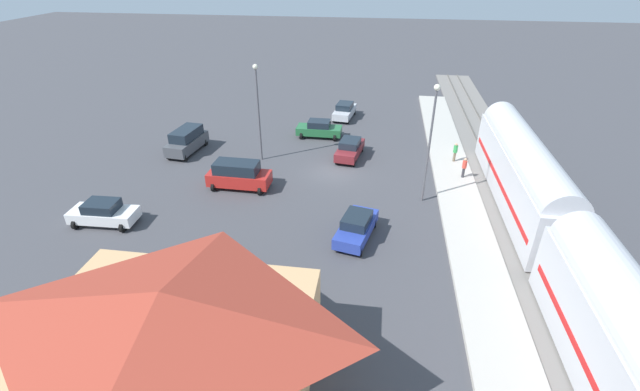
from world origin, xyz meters
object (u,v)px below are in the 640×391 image
Objects in this scene: sedan_green at (319,129)px; suv_red at (238,175)px; station_building at (171,344)px; light_pole_lot_center at (258,103)px; sedan_white at (103,213)px; pedestrian_on_platform at (464,166)px; pedestrian_waiting_far at (455,151)px; sedan_blue at (356,227)px; sedan_silver at (345,111)px; light_pole_near_platform at (431,133)px; sedan_maroon at (350,149)px; suv_charcoal at (187,140)px.

suv_red is at bearing 67.85° from sedan_green.
station_building is 23.95m from light_pole_lot_center.
station_building is 16.04m from sedan_white.
station_building is 1.36× the size of light_pole_lot_center.
pedestrian_on_platform is 1.00× the size of pedestrian_waiting_far.
suv_red is (9.74, -5.63, 0.27)m from sedan_blue.
pedestrian_on_platform is 18.25m from suv_red.
sedan_green is (2.01, 6.09, 0.00)m from sedan_silver.
light_pole_near_platform is 1.04× the size of light_pole_lot_center.
light_pole_near_platform reaches higher than station_building.
pedestrian_on_platform reaches higher than sedan_blue.
sedan_silver is 0.55× the size of light_pole_lot_center.
light_pole_near_platform is (-6.13, 7.08, 4.61)m from sedan_maroon.
light_pole_near_platform reaches higher than sedan_maroon.
pedestrian_waiting_far reaches higher than sedan_white.
sedan_silver and sedan_green have the same top height.
light_pole_lot_center is at bearing 62.39° from sedan_silver.
suv_red is at bearing 138.34° from suv_charcoal.
suv_red is at bearing -139.74° from sedan_white.
suv_red is 0.56× the size of light_pole_near_platform.
sedan_silver is at bearing -139.96° from suv_charcoal.
suv_charcoal is at bearing -16.22° from light_pole_near_platform.
sedan_white is at bearing 55.69° from sedan_green.
light_pole_lot_center reaches higher than pedestrian_on_platform.
sedan_white is at bearing 87.19° from suv_charcoal.
sedan_blue is (7.77, 12.60, -0.40)m from pedestrian_waiting_far.
station_building is 2.28× the size of suv_charcoal.
pedestrian_on_platform is 3.13m from pedestrian_waiting_far.
suv_red is at bearing 40.67° from sedan_maroon.
sedan_white is at bearing 2.63° from sedan_blue.
sedan_silver is at bearing -110.84° from suv_red.
sedan_white and sedan_silver have the same top height.
sedan_silver is 14.47m from light_pole_lot_center.
sedan_silver is 0.53× the size of light_pole_near_platform.
sedan_blue is (8.10, 9.48, -0.40)m from pedestrian_on_platform.
sedan_white is (25.43, 10.28, -0.40)m from pedestrian_on_platform.
sedan_maroon is (-5.07, -25.23, -2.04)m from station_building.
light_pole_lot_center reaches higher than pedestrian_waiting_far.
station_building is at bearing 84.30° from sedan_silver.
suv_red and suv_charcoal have the same top height.
pedestrian_waiting_far is at bearing -121.67° from sedan_blue.
sedan_green is 0.51× the size of light_pole_near_platform.
suv_red is 1.05× the size of sedan_maroon.
suv_red reaches higher than sedan_blue.
light_pole_lot_center is at bearing -123.65° from sedan_white.
sedan_blue is 15.22m from light_pole_lot_center.
pedestrian_on_platform is at bearing -167.83° from suv_red.
light_pole_near_platform reaches higher than pedestrian_waiting_far.
sedan_silver is at bearing -66.76° from light_pole_near_platform.
sedan_blue is at bearing -177.37° from sedan_white.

